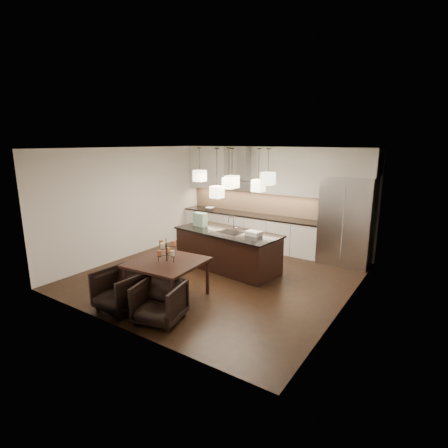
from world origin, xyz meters
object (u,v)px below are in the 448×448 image
Objects in this scene: refrigerator at (347,221)px; armchair_left at (121,290)px; dining_table at (168,280)px; armchair_right at (160,302)px; island_body at (227,250)px.

armchair_left is at bearing -119.40° from refrigerator.
armchair_right is at bearing -60.53° from dining_table.
armchair_left is (-0.39, -0.78, -0.01)m from dining_table.
dining_table reaches higher than armchair_left.
refrigerator is at bearing 46.82° from island_body.
armchair_left is (-0.42, -2.81, -0.07)m from island_body.
armchair_left is 1.07× the size of armchair_right.
island_body is 2.78m from armchair_right.
armchair_right is at bearing -74.02° from island_body.
refrigerator reaches higher than armchair_right.
armchair_right is (-1.76, -4.61, -0.73)m from refrigerator.
island_body is 3.28× the size of armchair_right.
refrigerator is 2.96m from island_body.
armchair_left reaches higher than armchair_right.
refrigerator reaches higher than armchair_left.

